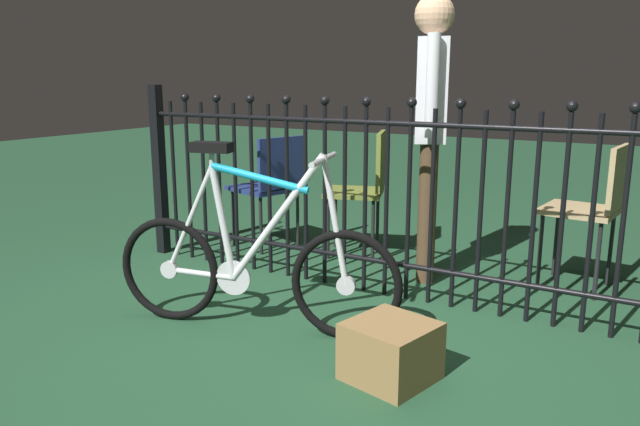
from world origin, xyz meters
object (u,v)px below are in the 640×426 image
object	(u,v)px
chair_navy	(272,181)
chair_olive	(366,182)
bicycle	(254,265)
display_crate	(391,351)
chair_tan	(595,202)
person_visitor	(431,113)

from	to	relation	value
chair_navy	chair_olive	xyz separation A→B (m)	(0.67, 0.18, 0.02)
bicycle	chair_navy	world-z (taller)	bicycle
chair_olive	display_crate	world-z (taller)	chair_olive
chair_olive	display_crate	distance (m)	1.89
bicycle	display_crate	world-z (taller)	bicycle
bicycle	chair_olive	xyz separation A→B (m)	(-0.11, 1.47, 0.19)
chair_navy	chair_tan	size ratio (longest dim) A/B	0.95
chair_navy	person_visitor	bearing A→B (deg)	-3.94
chair_tan	person_visitor	world-z (taller)	person_visitor
person_visitor	display_crate	bearing A→B (deg)	-75.07
chair_olive	person_visitor	xyz separation A→B (m)	(0.55, -0.27, 0.51)
bicycle	person_visitor	world-z (taller)	person_visitor
bicycle	display_crate	xyz separation A→B (m)	(0.80, -0.14, -0.21)
person_visitor	bicycle	bearing A→B (deg)	-110.40
chair_tan	chair_navy	bearing A→B (deg)	-175.14
person_visitor	chair_tan	bearing A→B (deg)	16.17
chair_navy	chair_olive	size ratio (longest dim) A/B	0.95
chair_tan	chair_olive	bearing A→B (deg)	-179.94
chair_tan	person_visitor	xyz separation A→B (m)	(-0.92, -0.27, 0.50)
chair_tan	display_crate	bearing A→B (deg)	-109.29
chair_navy	person_visitor	size ratio (longest dim) A/B	0.48
chair_navy	display_crate	bearing A→B (deg)	-42.00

